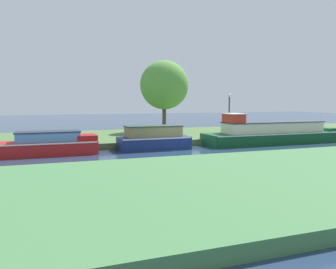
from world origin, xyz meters
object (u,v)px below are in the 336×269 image
object	(u,v)px
forest_narrowboat	(273,133)
lamp_post	(229,110)
mooring_post_near	(130,135)
mooring_post_far	(250,131)
willow_tree_left	(164,85)
navy_cruiser	(154,139)
red_barge	(51,144)

from	to	relation	value
forest_narrowboat	lamp_post	size ratio (longest dim) A/B	3.32
mooring_post_near	mooring_post_far	size ratio (longest dim) A/B	0.92
lamp_post	willow_tree_left	bearing A→B (deg)	116.19
navy_cruiser	lamp_post	world-z (taller)	lamp_post
red_barge	mooring_post_far	size ratio (longest dim) A/B	6.22
red_barge	lamp_post	size ratio (longest dim) A/B	1.64
red_barge	mooring_post_near	world-z (taller)	red_barge
red_barge	willow_tree_left	distance (m)	12.99
mooring_post_far	mooring_post_near	bearing A→B (deg)	180.00
forest_narrowboat	navy_cruiser	world-z (taller)	forest_narrowboat
navy_cruiser	willow_tree_left	bearing A→B (deg)	65.69
forest_narrowboat	mooring_post_near	distance (m)	10.16
forest_narrowboat	mooring_post_near	size ratio (longest dim) A/B	13.65
navy_cruiser	mooring_post_near	distance (m)	1.82
red_barge	forest_narrowboat	bearing A→B (deg)	0.00
lamp_post	red_barge	bearing A→B (deg)	-171.27
forest_narrowboat	lamp_post	world-z (taller)	lamp_post
red_barge	mooring_post_near	size ratio (longest dim) A/B	6.74
navy_cruiser	lamp_post	distance (m)	6.96
forest_narrowboat	willow_tree_left	world-z (taller)	willow_tree_left
lamp_post	mooring_post_far	distance (m)	2.23
red_barge	willow_tree_left	bearing A→B (deg)	39.20
lamp_post	mooring_post_far	bearing A→B (deg)	-18.14
mooring_post_far	navy_cruiser	bearing A→B (deg)	-169.89
navy_cruiser	mooring_post_far	bearing A→B (deg)	10.11
forest_narrowboat	lamp_post	bearing A→B (deg)	142.03
willow_tree_left	mooring_post_far	distance (m)	8.58
forest_narrowboat	navy_cruiser	distance (m)	8.93
red_barge	forest_narrowboat	size ratio (longest dim) A/B	0.49
mooring_post_near	forest_narrowboat	bearing A→B (deg)	-8.06
willow_tree_left	mooring_post_near	size ratio (longest dim) A/B	7.89
navy_cruiser	mooring_post_far	distance (m)	8.12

